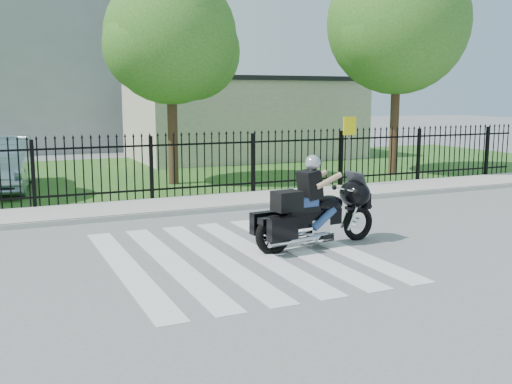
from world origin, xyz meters
name	(u,v)px	position (x,y,z in m)	size (l,w,h in m)	color
ground	(237,256)	(0.00, 0.00, 0.00)	(120.00, 120.00, 0.00)	slate
crosswalk	(237,255)	(0.00, 0.00, 0.01)	(5.00, 5.50, 0.01)	silver
sidewalk	(162,206)	(0.00, 5.00, 0.06)	(40.00, 2.00, 0.12)	#ADAAA3
curb	(173,213)	(0.00, 4.00, 0.06)	(40.00, 0.12, 0.12)	#ADAAA3
grass_strip	(110,175)	(0.00, 12.00, 0.01)	(40.00, 12.00, 0.02)	#2B571E
iron_fence	(151,170)	(0.00, 6.00, 0.90)	(26.00, 0.04, 1.80)	black
tree_mid	(171,38)	(1.50, 9.00, 4.67)	(4.20, 4.20, 6.78)	#382316
tree_right	(398,23)	(9.50, 8.00, 5.39)	(5.00, 5.00, 7.90)	#382316
building_low	(244,120)	(7.00, 16.00, 1.75)	(10.00, 6.00, 3.50)	beige
building_low_roof	(244,79)	(7.00, 16.00, 3.60)	(10.20, 6.20, 0.20)	black
motorcycle_rider	(314,209)	(1.61, 0.00, 0.74)	(2.74, 1.04, 1.82)	black
traffic_sign	(349,137)	(6.07, 5.69, 1.64)	(0.46, 0.08, 2.12)	slate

